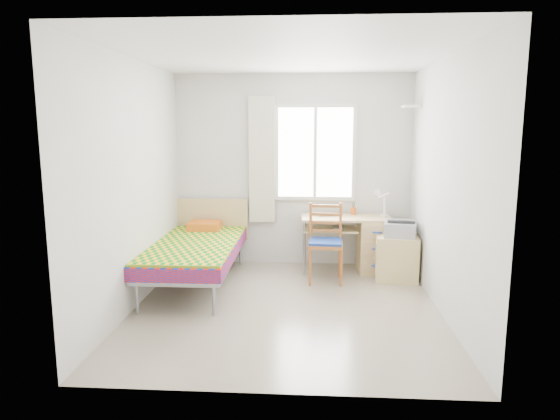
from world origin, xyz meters
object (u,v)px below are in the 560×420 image
at_px(desk, 369,242).
at_px(cabinet, 396,258).
at_px(bed, 197,248).
at_px(chair, 326,238).
at_px(printer, 400,228).

height_order(desk, cabinet, desk).
relative_size(desk, cabinet, 2.11).
height_order(bed, cabinet, bed).
xyz_separation_m(bed, chair, (1.57, 0.24, 0.10)).
distance_m(bed, cabinet, 2.47).
xyz_separation_m(desk, printer, (0.34, -0.34, 0.26)).
distance_m(bed, chair, 1.59).
bearing_deg(printer, cabinet, -142.53).
bearing_deg(printer, chair, -163.86).
bearing_deg(cabinet, printer, 32.86).
bearing_deg(chair, cabinet, 8.72).
bearing_deg(chair, bed, -167.96).
relative_size(cabinet, printer, 1.16).
bearing_deg(desk, chair, -144.41).
relative_size(chair, cabinet, 1.73).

